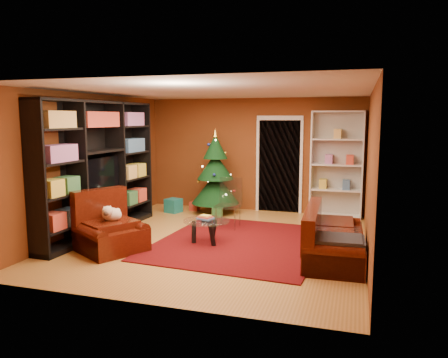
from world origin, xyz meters
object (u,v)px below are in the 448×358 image
(christmas_tree, at_px, (215,173))
(acrylic_chair, at_px, (228,206))
(gift_box_teal, at_px, (173,206))
(white_bookshelf, at_px, (337,165))
(rug, at_px, (240,242))
(coffee_table, at_px, (207,232))
(dog, at_px, (112,214))
(gift_box_red, at_px, (195,206))
(armchair, at_px, (111,227))
(media_unit, at_px, (97,169))
(sofa, at_px, (335,233))
(gift_box_green, at_px, (217,212))

(christmas_tree, bearing_deg, acrylic_chair, -61.84)
(gift_box_teal, bearing_deg, christmas_tree, 12.01)
(christmas_tree, distance_m, white_bookshelf, 2.66)
(rug, xyz_separation_m, acrylic_chair, (-0.48, 0.88, 0.44))
(rug, height_order, coffee_table, coffee_table)
(white_bookshelf, height_order, dog, white_bookshelf)
(gift_box_red, xyz_separation_m, armchair, (-0.16, -3.37, 0.30))
(rug, distance_m, armchair, 2.20)
(gift_box_red, relative_size, coffee_table, 0.26)
(gift_box_red, xyz_separation_m, acrylic_chair, (1.24, -1.42, 0.34))
(coffee_table, bearing_deg, gift_box_red, 115.15)
(coffee_table, bearing_deg, armchair, -147.08)
(rug, height_order, media_unit, media_unit)
(sofa, relative_size, coffee_table, 2.36)
(christmas_tree, bearing_deg, gift_box_green, -66.94)
(media_unit, bearing_deg, dog, -43.57)
(gift_box_green, bearing_deg, media_unit, -132.02)
(gift_box_teal, relative_size, dog, 0.79)
(gift_box_green, height_order, sofa, sofa)
(gift_box_green, distance_m, sofa, 3.36)
(gift_box_teal, height_order, white_bookshelf, white_bookshelf)
(sofa, bearing_deg, armchair, 98.83)
(gift_box_teal, bearing_deg, armchair, -85.64)
(dog, height_order, acrylic_chair, acrylic_chair)
(christmas_tree, distance_m, dog, 3.25)
(white_bookshelf, distance_m, acrylic_chair, 2.66)
(christmas_tree, distance_m, gift_box_red, 1.01)
(media_unit, distance_m, christmas_tree, 2.80)
(rug, relative_size, gift_box_red, 15.58)
(media_unit, height_order, christmas_tree, media_unit)
(christmas_tree, bearing_deg, gift_box_teal, -167.99)
(rug, bearing_deg, coffee_table, -159.21)
(gift_box_green, relative_size, sofa, 0.12)
(white_bookshelf, xyz_separation_m, sofa, (0.14, -2.97, -0.74))
(gift_box_green, bearing_deg, white_bookshelf, 19.03)
(armchair, bearing_deg, media_unit, 72.29)
(gift_box_green, distance_m, coffee_table, 1.98)
(media_unit, height_order, white_bookshelf, media_unit)
(gift_box_teal, relative_size, sofa, 0.17)
(christmas_tree, xyz_separation_m, gift_box_red, (-0.57, 0.16, -0.83))
(media_unit, distance_m, gift_box_teal, 2.44)
(christmas_tree, bearing_deg, white_bookshelf, 9.11)
(armchair, bearing_deg, white_bookshelf, -12.57)
(sofa, xyz_separation_m, coffee_table, (-2.15, 0.20, -0.20))
(media_unit, height_order, sofa, media_unit)
(gift_box_red, height_order, white_bookshelf, white_bookshelf)
(white_bookshelf, bearing_deg, sofa, -87.10)
(gift_box_red, height_order, acrylic_chair, acrylic_chair)
(gift_box_teal, xyz_separation_m, gift_box_green, (1.13, -0.22, -0.04))
(rug, xyz_separation_m, white_bookshelf, (1.46, 2.56, 1.14))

